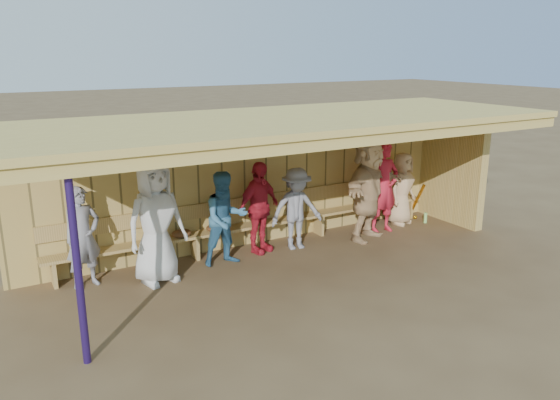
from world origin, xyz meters
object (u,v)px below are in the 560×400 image
object	(u,v)px
player_g	(384,187)
bench	(259,218)
player_a	(83,237)
player_b	(156,222)
player_c	(226,219)
player_e	(296,209)
player_f	(368,189)
player_d	(259,208)
player_h	(402,189)

from	to	relation	value
player_g	bench	distance (m)	2.58
player_a	bench	distance (m)	3.19
player_b	player_c	xyz separation A→B (m)	(1.22, 0.13, -0.17)
player_e	player_f	bearing A→B (deg)	-0.95
player_d	player_g	bearing A→B (deg)	-24.81
player_c	player_g	distance (m)	3.42
player_c	player_d	size ratio (longest dim) A/B	0.97
player_a	player_f	world-z (taller)	player_f
player_b	player_c	world-z (taller)	player_b
player_b	player_c	bearing A→B (deg)	-5.33
player_a	player_e	world-z (taller)	player_a
player_d	player_f	xyz separation A→B (m)	(2.11, -0.41, 0.17)
player_d	player_h	xyz separation A→B (m)	(3.33, -0.01, -0.07)
player_b	player_h	xyz separation A→B (m)	(5.30, 0.36, -0.22)
player_d	player_h	world-z (taller)	player_d
player_f	player_e	bearing A→B (deg)	147.87
player_c	player_d	xyz separation A→B (m)	(0.75, 0.24, 0.02)
player_c	player_h	size ratio (longest dim) A/B	1.06
player_g	player_h	xyz separation A→B (m)	(0.66, 0.22, -0.16)
player_h	bench	size ratio (longest dim) A/B	0.20
bench	player_c	bearing A→B (deg)	-149.35
player_c	player_d	distance (m)	0.79
player_g	bench	world-z (taller)	player_g
bench	player_e	bearing A→B (deg)	-43.94
player_d	player_e	distance (m)	0.70
player_g	bench	size ratio (longest dim) A/B	0.24
player_a	player_e	distance (m)	3.67
player_e	player_f	distance (m)	1.48
player_f	player_b	bearing A→B (deg)	156.33
player_e	player_d	bearing A→B (deg)	173.13
player_c	bench	xyz separation A→B (m)	(0.92, 0.55, -0.27)
player_b	player_c	distance (m)	1.24
player_a	player_d	distance (m)	2.99
player_b	player_e	world-z (taller)	player_b
player_f	player_h	xyz separation A→B (m)	(1.21, 0.40, -0.24)
player_b	player_d	size ratio (longest dim) A/B	1.18
player_b	player_d	xyz separation A→B (m)	(1.97, 0.37, -0.15)
player_b	player_e	xyz separation A→B (m)	(2.64, 0.19, -0.23)
player_f	player_h	distance (m)	1.30
player_c	player_e	size ratio (longest dim) A/B	1.07
player_d	bench	xyz separation A→B (m)	(0.17, 0.31, -0.30)
player_a	player_d	xyz separation A→B (m)	(2.99, 0.00, 0.03)
player_d	bench	world-z (taller)	player_d
player_b	player_e	distance (m)	2.66
player_c	player_g	xyz separation A→B (m)	(3.42, 0.02, 0.11)
player_d	bench	distance (m)	0.46
player_b	player_g	bearing A→B (deg)	-9.50
player_g	player_h	bearing A→B (deg)	15.62
player_c	player_h	bearing A→B (deg)	3.96
player_h	bench	distance (m)	3.19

